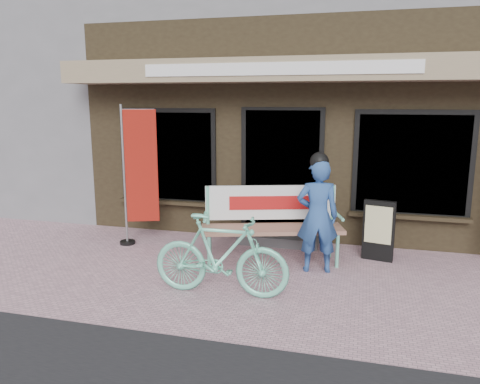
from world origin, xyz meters
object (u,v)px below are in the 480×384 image
(bicycle, at_px, (221,255))
(nobori_red, at_px, (139,174))
(bench, at_px, (271,218))
(menu_stand, at_px, (379,230))
(person, at_px, (318,214))

(bicycle, xyz_separation_m, nobori_red, (-1.86, 1.60, 0.66))
(bench, relative_size, menu_stand, 2.32)
(bicycle, relative_size, menu_stand, 1.85)
(person, bearing_deg, bench, 148.55)
(person, height_order, menu_stand, person)
(person, xyz_separation_m, menu_stand, (0.83, 0.66, -0.35))
(bench, xyz_separation_m, person, (0.68, -0.25, 0.17))
(person, distance_m, menu_stand, 1.11)
(person, height_order, bicycle, person)
(bench, relative_size, nobori_red, 0.92)
(menu_stand, bearing_deg, nobori_red, -165.02)
(person, bearing_deg, menu_stand, 27.40)
(bench, relative_size, bicycle, 1.25)
(menu_stand, bearing_deg, person, -128.91)
(bench, distance_m, person, 0.75)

